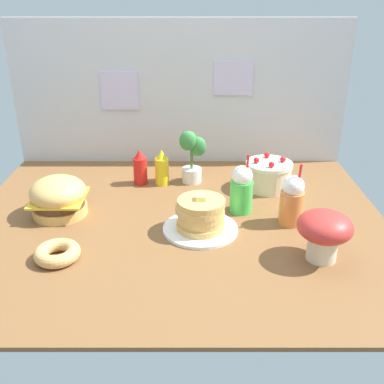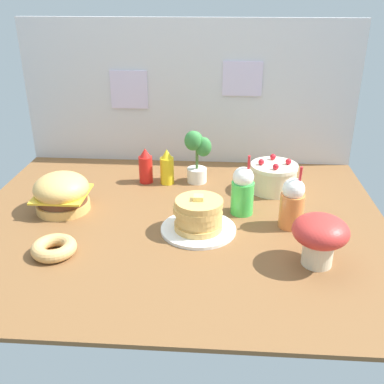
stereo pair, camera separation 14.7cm
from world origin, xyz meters
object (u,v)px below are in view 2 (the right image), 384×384
(potted_plant, at_px, (197,154))
(mushroom_stool, at_px, (320,235))
(donut_pink_glaze, at_px, (54,248))
(pancake_stack, at_px, (199,217))
(layer_cake, at_px, (273,177))
(cream_soda_cup, at_px, (243,191))
(orange_float_cup, at_px, (292,203))
(mustard_bottle, at_px, (167,168))
(burger, at_px, (62,193))
(ketchup_bottle, at_px, (146,167))

(potted_plant, xyz_separation_m, mushroom_stool, (0.58, -0.87, -0.04))
(donut_pink_glaze, xyz_separation_m, mushroom_stool, (1.18, 0.00, 0.11))
(donut_pink_glaze, bearing_deg, pancake_stack, 21.73)
(layer_cake, xyz_separation_m, potted_plant, (-0.46, 0.10, 0.10))
(cream_soda_cup, distance_m, orange_float_cup, 0.28)
(mustard_bottle, relative_size, orange_float_cup, 0.67)
(pancake_stack, bearing_deg, potted_plant, 94.19)
(mustard_bottle, xyz_separation_m, donut_pink_glaze, (-0.42, -0.84, -0.07))
(donut_pink_glaze, bearing_deg, burger, 103.37)
(burger, bearing_deg, layer_cake, 16.06)
(pancake_stack, distance_m, ketchup_bottle, 0.69)
(potted_plant, relative_size, mushroom_stool, 1.39)
(cream_soda_cup, bearing_deg, pancake_stack, -136.10)
(ketchup_bottle, height_order, donut_pink_glaze, ketchup_bottle)
(ketchup_bottle, xyz_separation_m, potted_plant, (0.32, 0.03, 0.08))
(ketchup_bottle, xyz_separation_m, mustard_bottle, (0.13, -0.01, 0.00))
(pancake_stack, bearing_deg, mushroom_stool, -25.39)
(layer_cake, xyz_separation_m, ketchup_bottle, (-0.78, 0.07, 0.02))
(donut_pink_glaze, relative_size, potted_plant, 0.61)
(burger, bearing_deg, mustard_bottle, 37.36)
(burger, distance_m, mustard_bottle, 0.66)
(donut_pink_glaze, height_order, potted_plant, potted_plant)
(mushroom_stool, bearing_deg, cream_soda_cup, 123.94)
(pancake_stack, distance_m, mustard_bottle, 0.63)
(burger, height_order, ketchup_bottle, ketchup_bottle)
(mustard_bottle, bearing_deg, potted_plant, 11.27)
(orange_float_cup, distance_m, donut_pink_glaze, 1.17)
(donut_pink_glaze, distance_m, mushroom_stool, 1.19)
(ketchup_bottle, bearing_deg, layer_cake, -5.40)
(cream_soda_cup, bearing_deg, burger, -178.13)
(ketchup_bottle, distance_m, potted_plant, 0.33)
(mustard_bottle, distance_m, orange_float_cup, 0.86)
(pancake_stack, bearing_deg, ketchup_bottle, 121.41)
(orange_float_cup, relative_size, potted_plant, 0.98)
(orange_float_cup, height_order, donut_pink_glaze, orange_float_cup)
(layer_cake, distance_m, donut_pink_glaze, 1.32)
(pancake_stack, relative_size, donut_pink_glaze, 1.83)
(layer_cake, height_order, mushroom_stool, mushroom_stool)
(potted_plant, distance_m, mushroom_stool, 1.05)
(mustard_bottle, distance_m, cream_soda_cup, 0.58)
(ketchup_bottle, bearing_deg, pancake_stack, -58.59)
(burger, distance_m, mushroom_stool, 1.36)
(pancake_stack, xyz_separation_m, layer_cake, (0.42, 0.52, 0.01))
(layer_cake, relative_size, mustard_bottle, 1.25)
(mustard_bottle, relative_size, donut_pink_glaze, 1.08)
(potted_plant, bearing_deg, orange_float_cup, -46.61)
(ketchup_bottle, distance_m, donut_pink_glaze, 0.90)
(cream_soda_cup, height_order, potted_plant, potted_plant)
(mustard_bottle, xyz_separation_m, cream_soda_cup, (0.45, -0.37, 0.03))
(pancake_stack, bearing_deg, cream_soda_cup, 43.90)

